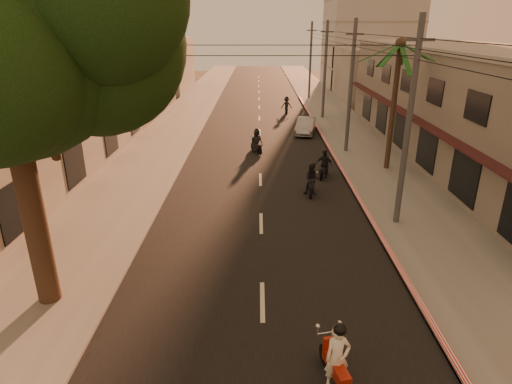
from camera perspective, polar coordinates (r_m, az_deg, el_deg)
ground at (r=13.01m, az=0.95°, el=-19.57°), size 160.00×160.00×0.00m
road at (r=31.03m, az=0.52°, el=5.39°), size 10.00×140.00×0.02m
sidewalk_right at (r=31.95m, az=14.16°, el=5.30°), size 5.00×140.00×0.12m
sidewalk_left at (r=31.87m, az=-13.15°, el=5.35°), size 5.00×140.00×0.12m
curb_stripe at (r=26.75m, az=11.58°, el=2.52°), size 0.20×60.00×0.20m
shophouse_row at (r=31.59m, az=27.23°, el=10.13°), size 8.80×34.20×7.30m
left_building at (r=28.18m, az=-29.34°, el=6.45°), size 8.20×24.20×5.20m
broadleaf_tree at (r=13.61m, az=-29.73°, el=18.54°), size 9.60×8.70×12.10m
palm_tree at (r=27.14m, az=18.62°, el=17.37°), size 5.00×5.00×8.20m
utility_poles at (r=30.58m, az=12.82°, el=17.09°), size 1.20×48.26×9.00m
filler_right at (r=56.91m, az=15.17°, el=15.03°), size 8.00×14.00×6.00m
filler_left_near at (r=46.40m, az=-17.55°, el=12.52°), size 8.00×14.00×4.40m
filler_left_far at (r=63.57m, az=-12.87°, el=16.27°), size 8.00×14.00×7.00m
scooter_red at (r=11.50m, az=10.73°, el=-20.98°), size 0.92×1.91×1.90m
scooter_mid_a at (r=22.98m, az=7.47°, el=1.59°), size 1.07×1.86×1.84m
scooter_mid_b at (r=25.77m, az=9.08°, el=3.62°), size 1.26×1.70×1.76m
scooter_far_a at (r=30.57m, az=0.09°, el=6.72°), size 1.22×1.72×1.80m
scooter_far_b at (r=44.84m, az=4.09°, el=11.38°), size 1.19×1.86×1.83m
parked_car at (r=36.54m, az=6.63°, el=8.75°), size 2.97×4.60×1.34m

